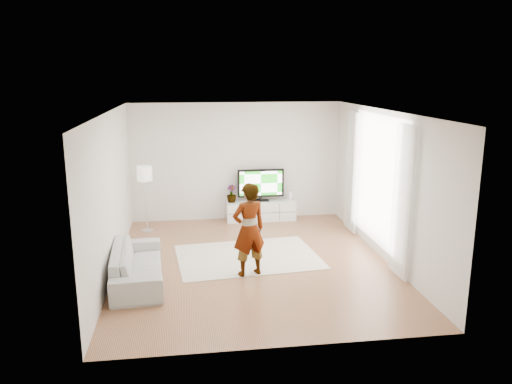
{
  "coord_description": "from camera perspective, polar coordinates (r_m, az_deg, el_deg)",
  "views": [
    {
      "loc": [
        -1.15,
        -8.7,
        3.44
      ],
      "look_at": [
        0.11,
        0.4,
        1.26
      ],
      "focal_mm": 35.0,
      "sensor_mm": 36.0,
      "label": 1
    }
  ],
  "objects": [
    {
      "name": "floor_lamp",
      "position": [
        11.21,
        -12.61,
        1.76
      ],
      "size": [
        0.33,
        0.33,
        1.48
      ],
      "color": "silver",
      "rests_on": "floor"
    },
    {
      "name": "window",
      "position": [
        9.91,
        13.77,
        1.37
      ],
      "size": [
        0.01,
        2.6,
        2.5
      ],
      "primitive_type": "cube",
      "color": "white",
      "rests_on": "wall_right"
    },
    {
      "name": "ceiling",
      "position": [
        8.8,
        -0.38,
        9.18
      ],
      "size": [
        6.0,
        6.0,
        0.0
      ],
      "primitive_type": "plane",
      "color": "white",
      "rests_on": "wall_back"
    },
    {
      "name": "media_console",
      "position": [
        12.03,
        0.56,
        -2.13
      ],
      "size": [
        1.66,
        0.47,
        0.47
      ],
      "color": "white",
      "rests_on": "floor"
    },
    {
      "name": "wall_left",
      "position": [
        9.03,
        -16.29,
        -0.25
      ],
      "size": [
        0.02,
        6.0,
        2.8
      ],
      "primitive_type": "cube",
      "color": "silver",
      "rests_on": "floor"
    },
    {
      "name": "rug",
      "position": [
        9.69,
        -0.95,
        -7.41
      ],
      "size": [
        2.84,
        2.17,
        0.01
      ],
      "primitive_type": "cube",
      "rotation": [
        0.0,
        0.0,
        0.1
      ],
      "color": "beige",
      "rests_on": "floor"
    },
    {
      "name": "sofa",
      "position": [
        8.74,
        -13.42,
        -8.06
      ],
      "size": [
        0.95,
        2.12,
        0.61
      ],
      "primitive_type": "imported",
      "rotation": [
        0.0,
        0.0,
        1.64
      ],
      "color": "#BABAB5",
      "rests_on": "floor"
    },
    {
      "name": "game_console",
      "position": [
        12.06,
        3.97,
        -0.39
      ],
      "size": [
        0.09,
        0.18,
        0.23
      ],
      "rotation": [
        0.0,
        0.0,
        -0.24
      ],
      "color": "white",
      "rests_on": "media_console"
    },
    {
      "name": "wall_right",
      "position": [
        9.65,
        14.51,
        0.71
      ],
      "size": [
        0.02,
        6.0,
        2.8
      ],
      "primitive_type": "cube",
      "color": "silver",
      "rests_on": "floor"
    },
    {
      "name": "floor",
      "position": [
        9.42,
        -0.36,
        -8.06
      ],
      "size": [
        6.0,
        6.0,
        0.0
      ],
      "primitive_type": "plane",
      "color": "#AF764F",
      "rests_on": "ground"
    },
    {
      "name": "wall_back",
      "position": [
        11.93,
        -2.27,
        3.48
      ],
      "size": [
        5.0,
        0.02,
        2.8
      ],
      "primitive_type": "cube",
      "color": "silver",
      "rests_on": "floor"
    },
    {
      "name": "television",
      "position": [
        11.9,
        0.54,
        0.94
      ],
      "size": [
        1.11,
        0.22,
        0.78
      ],
      "color": "black",
      "rests_on": "media_console"
    },
    {
      "name": "potted_plant",
      "position": [
        11.84,
        -2.81,
        -0.2
      ],
      "size": [
        0.25,
        0.25,
        0.41
      ],
      "primitive_type": "imported",
      "rotation": [
        0.0,
        0.0,
        0.1
      ],
      "color": "#3F7238",
      "rests_on": "media_console"
    },
    {
      "name": "curtain_near",
      "position": [
        8.73,
        16.34,
        -1.05
      ],
      "size": [
        0.04,
        0.7,
        2.6
      ],
      "primitive_type": "cube",
      "color": "white",
      "rests_on": "floor"
    },
    {
      "name": "player",
      "position": [
        8.59,
        -0.83,
        -4.31
      ],
      "size": [
        0.69,
        0.56,
        1.64
      ],
      "primitive_type": "imported",
      "rotation": [
        0.0,
        0.0,
        3.46
      ],
      "color": "#334772",
      "rests_on": "rug"
    },
    {
      "name": "wall_front",
      "position": [
        6.16,
        3.33,
        -6.0
      ],
      "size": [
        5.0,
        0.02,
        2.8
      ],
      "primitive_type": "cube",
      "color": "silver",
      "rests_on": "floor"
    },
    {
      "name": "curtain_far",
      "position": [
        11.09,
        10.91,
        2.24
      ],
      "size": [
        0.04,
        0.7,
        2.6
      ],
      "primitive_type": "cube",
      "color": "white",
      "rests_on": "floor"
    }
  ]
}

